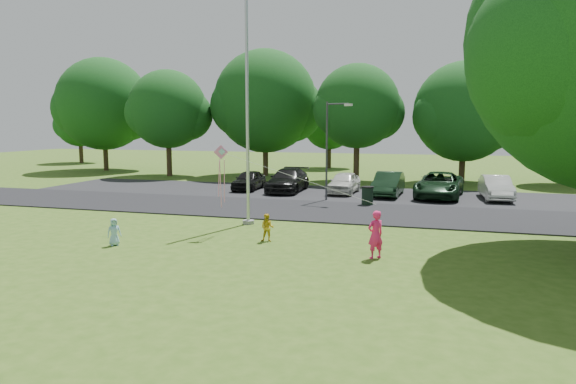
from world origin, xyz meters
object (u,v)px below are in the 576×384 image
(child_yellow, at_px, (267,228))
(child_blue, at_px, (114,232))
(kite, at_px, (225,165))
(woman, at_px, (375,235))
(trash_can, at_px, (367,196))
(flagpole, at_px, (247,127))
(street_lamp, at_px, (330,142))

(child_yellow, distance_m, child_blue, 5.47)
(kite, bearing_deg, woman, -39.77)
(trash_can, height_order, kite, kite)
(child_yellow, xyz_separation_m, kite, (-1.87, 0.48, 2.25))
(child_blue, height_order, kite, kite)
(flagpole, xyz_separation_m, trash_can, (4.29, 6.46, -3.65))
(flagpole, bearing_deg, street_lamp, 74.69)
(trash_can, distance_m, kite, 10.18)
(flagpole, relative_size, woman, 6.41)
(woman, height_order, child_blue, woman)
(trash_can, bearing_deg, child_yellow, -104.36)
(woman, xyz_separation_m, child_yellow, (-4.09, 1.28, -0.26))
(flagpole, bearing_deg, child_yellow, -57.87)
(flagpole, bearing_deg, trash_can, 56.41)
(street_lamp, distance_m, trash_can, 3.73)
(flagpole, xyz_separation_m, child_blue, (-3.17, -5.10, -3.68))
(flagpole, relative_size, kite, 1.56)
(child_blue, distance_m, kite, 4.69)
(trash_can, height_order, child_yellow, child_yellow)
(trash_can, height_order, woman, woman)
(trash_can, relative_size, woman, 0.66)
(street_lamp, relative_size, child_blue, 5.64)
(child_yellow, bearing_deg, child_blue, -164.51)
(child_yellow, bearing_deg, street_lamp, 81.67)
(flagpole, relative_size, child_blue, 10.20)
(flagpole, distance_m, street_lamp, 7.79)
(flagpole, distance_m, child_blue, 7.04)
(street_lamp, height_order, trash_can, street_lamp)
(child_yellow, height_order, kite, kite)
(child_blue, bearing_deg, child_yellow, -22.97)
(kite, bearing_deg, child_blue, -163.85)
(child_blue, bearing_deg, trash_can, 11.36)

